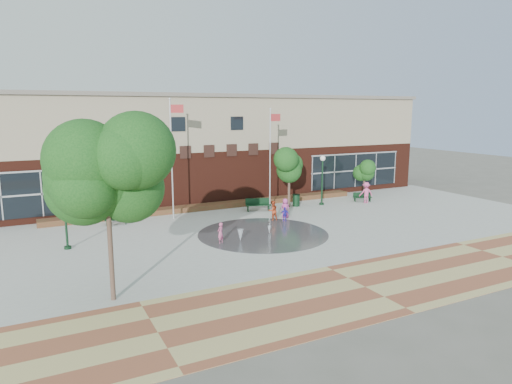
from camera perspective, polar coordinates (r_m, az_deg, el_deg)
name	(u,v)px	position (r m, az deg, el deg)	size (l,w,h in m)	color
ground	(287,246)	(27.02, 3.85, -6.80)	(120.00, 120.00, 0.00)	#666056
plaza_concrete	(256,230)	(30.39, 0.00, -4.82)	(46.00, 18.00, 0.01)	#A8A8A0
paver_band	(365,287)	(21.63, 13.50, -11.50)	(46.00, 6.00, 0.01)	#965035
splash_pad	(263,234)	(29.53, 0.88, -5.27)	(8.40, 8.40, 0.01)	#383A3D
library_building	(189,146)	(41.94, -8.35, 5.70)	(44.40, 10.40, 9.20)	#4A1D13
flower_bed	(214,209)	(37.14, -5.29, -2.07)	(26.00, 1.20, 0.40)	maroon
flagpole_left	(172,153)	(33.29, -10.44, 4.85)	(0.97, 0.44, 8.74)	silver
flagpole_right	(271,154)	(35.67, 1.84, 4.77)	(0.99, 0.16, 8.04)	silver
lamp_left	(65,205)	(27.99, -22.82, -1.53)	(0.44, 0.44, 4.16)	black
lamp_right	(322,175)	(38.32, 8.29, 2.18)	(0.44, 0.44, 4.16)	black
bench_left	(116,221)	(33.24, -17.09, -3.53)	(1.58, 0.62, 0.77)	black
bench_mid	(258,207)	(36.04, 0.27, -1.89)	(2.05, 1.14, 0.99)	black
bench_right	(362,199)	(40.75, 13.15, -0.83)	(1.61, 1.04, 0.79)	black
trash_can	(296,200)	(37.83, 5.04, -1.04)	(0.62, 0.62, 1.02)	black
tree_big_left	(106,173)	(19.26, -18.23, 2.25)	(4.73, 4.73, 7.57)	#463229
tree_mid	(289,165)	(37.07, 4.18, 3.44)	(2.87, 2.87, 4.83)	#463229
tree_small_right	(365,170)	(42.77, 13.44, 2.70)	(1.99, 1.99, 3.40)	#463229
water_jet_a	(240,242)	(27.90, -1.95, -6.22)	(0.38, 0.38, 0.73)	white
water_jet_b	(269,234)	(29.62, 1.67, -5.23)	(0.22, 0.22, 0.49)	white
child_splash	(220,233)	(27.43, -4.47, -5.13)	(0.47, 0.31, 1.29)	#C5517F
adult_red	(273,211)	(32.87, 2.13, -2.36)	(0.71, 0.55, 1.46)	#B23C1D
adult_pink	(285,208)	(33.73, 3.67, -2.04)	(0.72, 0.47, 1.46)	#BE4292
child_blue	(285,214)	(32.63, 3.63, -2.82)	(0.63, 0.26, 1.07)	#3025B3
person_bench	(366,193)	(40.08, 13.59, -0.09)	(1.17, 0.67, 1.81)	#D6508A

